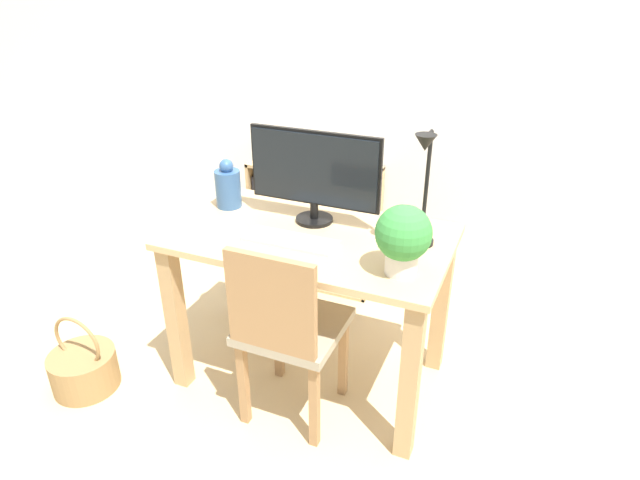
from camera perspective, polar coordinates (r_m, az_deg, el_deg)
ground_plane at (r=2.68m, az=-0.86°, el=-13.95°), size 10.00×10.00×0.00m
wall_back at (r=3.00m, az=7.01°, el=18.00°), size 8.00×0.05×2.60m
desk at (r=2.33m, az=-0.96°, el=-2.73°), size 1.18×0.69×0.75m
monitor at (r=2.30m, az=-0.62°, el=7.31°), size 0.59×0.17×0.41m
keyboard at (r=2.19m, az=-3.18°, el=-0.08°), size 0.39×0.13×0.02m
vase at (r=2.53m, az=-9.79°, el=5.64°), size 0.12×0.12×0.23m
desk_lamp at (r=2.06m, az=11.05°, el=6.28°), size 0.10×0.19×0.48m
potted_plant at (r=1.93m, az=8.87°, el=0.35°), size 0.21×0.21×0.27m
chair at (r=2.17m, az=-3.54°, el=-9.28°), size 0.40×0.40×0.86m
bookshelf at (r=3.28m, az=-2.59°, el=1.53°), size 0.76×0.28×0.75m
basket at (r=2.78m, az=-23.88°, el=-12.42°), size 0.30×0.30×0.38m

